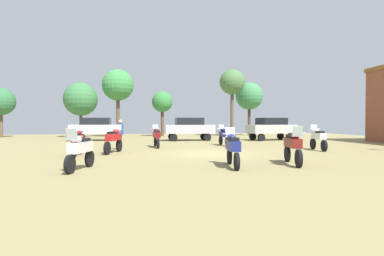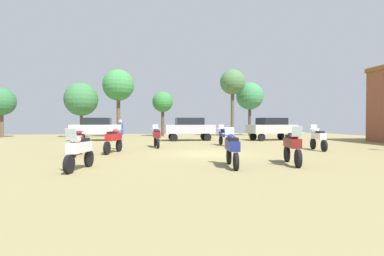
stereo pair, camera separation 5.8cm
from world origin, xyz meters
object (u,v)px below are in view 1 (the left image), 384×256
(car_1, at_px, (96,127))
(tree_2, at_px, (249,96))
(car_2, at_px, (189,127))
(motorcycle_1, at_px, (224,135))
(motorcycle_2, at_px, (293,146))
(tree_1, at_px, (232,83))
(person_1, at_px, (120,132))
(motorcycle_7, at_px, (78,141))
(car_3, at_px, (271,127))
(tree_4, at_px, (81,99))
(motorcycle_8, at_px, (233,148))
(tree_3, at_px, (118,86))
(tree_6, at_px, (1,102))
(motorcycle_6, at_px, (318,138))
(motorcycle_3, at_px, (80,150))
(tree_5, at_px, (162,102))
(motorcycle_5, at_px, (114,139))
(motorcycle_4, at_px, (156,136))

(car_1, distance_m, tree_2, 18.48)
(car_2, bearing_deg, motorcycle_1, -166.32)
(motorcycle_2, height_order, tree_1, tree_1)
(car_1, distance_m, person_1, 9.73)
(motorcycle_7, relative_size, car_3, 0.47)
(car_2, relative_size, tree_4, 0.76)
(person_1, bearing_deg, motorcycle_1, 113.81)
(motorcycle_8, bearing_deg, tree_4, 120.25)
(car_2, relative_size, tree_3, 0.60)
(car_2, height_order, tree_6, tree_6)
(motorcycle_6, height_order, car_3, car_3)
(motorcycle_3, xyz_separation_m, motorcycle_6, (12.11, 5.63, 0.02))
(tree_2, bearing_deg, tree_4, -174.69)
(tree_5, bearing_deg, motorcycle_3, -99.30)
(motorcycle_3, relative_size, tree_6, 0.41)
(tree_5, bearing_deg, tree_6, 179.95)
(motorcycle_8, bearing_deg, motorcycle_5, 136.93)
(motorcycle_4, bearing_deg, tree_6, 131.95)
(tree_4, bearing_deg, person_1, -70.31)
(tree_4, relative_size, tree_6, 1.10)
(motorcycle_6, distance_m, car_1, 18.08)
(motorcycle_3, relative_size, motorcycle_7, 0.99)
(motorcycle_3, distance_m, motorcycle_4, 9.36)
(car_3, relative_size, tree_2, 0.72)
(tree_2, distance_m, tree_6, 27.35)
(motorcycle_5, distance_m, tree_5, 18.56)
(tree_6, bearing_deg, motorcycle_5, -53.07)
(motorcycle_1, bearing_deg, tree_2, 61.90)
(tree_3, height_order, tree_4, tree_3)
(motorcycle_1, height_order, motorcycle_3, motorcycle_1)
(car_3, distance_m, tree_6, 27.74)
(motorcycle_2, height_order, tree_4, tree_4)
(motorcycle_7, height_order, tree_3, tree_3)
(motorcycle_5, xyz_separation_m, car_1, (-2.69, 11.02, 0.43))
(car_1, distance_m, car_3, 15.47)
(tree_3, distance_m, tree_5, 5.19)
(motorcycle_8, bearing_deg, tree_6, 133.96)
(motorcycle_1, relative_size, tree_1, 0.28)
(person_1, distance_m, tree_5, 16.81)
(motorcycle_7, height_order, car_1, car_1)
(motorcycle_4, bearing_deg, motorcycle_7, -137.78)
(motorcycle_5, relative_size, motorcycle_6, 1.02)
(motorcycle_7, distance_m, tree_3, 18.48)
(motorcycle_6, xyz_separation_m, tree_5, (-8.23, 18.04, 3.10))
(car_2, bearing_deg, tree_3, 42.03)
(car_1, relative_size, tree_6, 0.82)
(motorcycle_8, distance_m, car_2, 15.57)
(motorcycle_7, relative_size, tree_5, 0.42)
(motorcycle_3, xyz_separation_m, car_2, (5.86, 15.56, 0.46))
(car_1, height_order, tree_5, tree_5)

